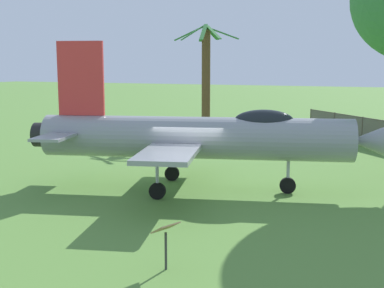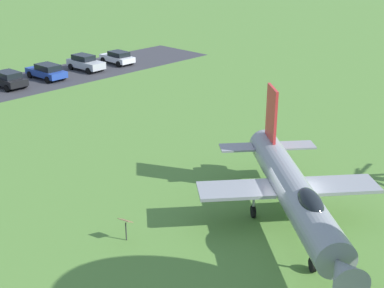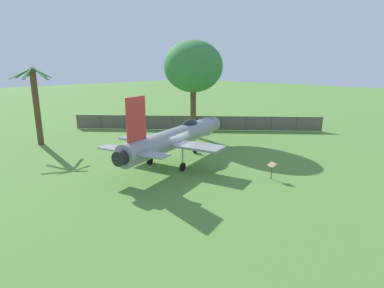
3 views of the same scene
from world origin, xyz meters
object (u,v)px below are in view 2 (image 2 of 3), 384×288
at_px(parked_car_blue, 47,71).
at_px(parked_car_white, 118,57).
at_px(parked_car_silver, 85,63).
at_px(parked_car_black, 8,79).
at_px(info_plaque, 126,224).
at_px(display_jet, 294,192).

bearing_deg(parked_car_blue, parked_car_white, -92.24).
bearing_deg(parked_car_silver, parked_car_white, 84.06).
distance_m(parked_car_blue, parked_car_black, 4.03).
height_order(parked_car_white, parked_car_black, parked_car_black).
bearing_deg(info_plaque, parked_car_silver, 23.55).
height_order(info_plaque, parked_car_white, parked_car_white).
relative_size(info_plaque, parked_car_white, 0.27).
relative_size(parked_car_white, parked_car_blue, 0.91).
xyz_separation_m(display_jet, parked_car_black, (20.99, 25.26, -1.33)).
bearing_deg(parked_car_white, parked_car_black, 91.19).
height_order(parked_car_blue, parked_car_black, parked_car_black).
bearing_deg(parked_car_silver, parked_car_blue, -91.29).
relative_size(parked_car_silver, parked_car_black, 0.99).
height_order(display_jet, parked_car_silver, display_jet).
relative_size(parked_car_white, parked_car_silver, 0.96).
height_order(parked_car_white, parked_car_silver, parked_car_silver).
relative_size(info_plaque, parked_car_silver, 0.26).
relative_size(parked_car_white, parked_car_black, 0.95).
relative_size(display_jet, parked_car_black, 2.95).
height_order(parked_car_silver, parked_car_blue, parked_car_silver).
distance_m(display_jet, parked_car_silver, 34.98).
xyz_separation_m(info_plaque, parked_car_silver, (30.29, 13.20, -0.06)).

